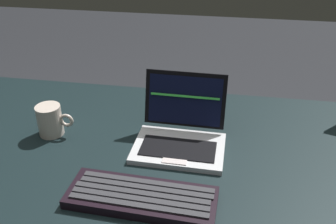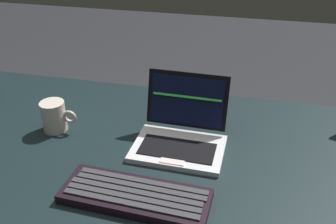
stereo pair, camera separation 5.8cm
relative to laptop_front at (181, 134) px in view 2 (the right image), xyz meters
name	(u,v)px [view 2 (the right image)]	position (x,y,z in m)	size (l,w,h in m)	color
desk	(154,178)	(-0.06, -0.08, -0.10)	(1.61, 0.84, 0.73)	black
laptop_front	(181,134)	(0.00, 0.00, 0.00)	(0.25, 0.22, 0.18)	silver
external_keyboard	(137,196)	(-0.05, -0.24, -0.02)	(0.35, 0.14, 0.03)	black
coffee_mug	(54,116)	(-0.38, -0.01, 0.01)	(0.11, 0.07, 0.09)	beige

